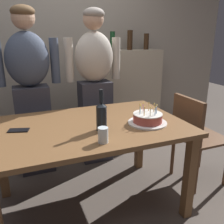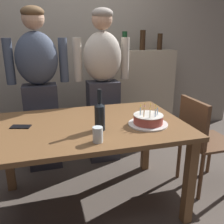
{
  "view_description": "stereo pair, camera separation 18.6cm",
  "coord_description": "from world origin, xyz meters",
  "px_view_note": "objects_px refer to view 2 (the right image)",
  "views": [
    {
      "loc": [
        -0.48,
        -1.7,
        1.41
      ],
      "look_at": [
        0.18,
        -0.06,
        0.84
      ],
      "focal_mm": 38.87,
      "sensor_mm": 36.0,
      "label": 1
    },
    {
      "loc": [
        -0.31,
        -1.76,
        1.41
      ],
      "look_at": [
        0.18,
        -0.06,
        0.84
      ],
      "focal_mm": 38.87,
      "sensor_mm": 36.0,
      "label": 2
    }
  ],
  "objects_px": {
    "person_man_bearded": "(40,89)",
    "person_woman_cardigan": "(103,86)",
    "dining_chair": "(201,137)",
    "wine_bottle": "(100,115)",
    "birthday_cake": "(148,120)",
    "cell_phone": "(21,127)",
    "water_glass_near": "(98,135)"
  },
  "relations": [
    {
      "from": "birthday_cake",
      "to": "dining_chair",
      "type": "bearing_deg",
      "value": 11.39
    },
    {
      "from": "person_man_bearded",
      "to": "person_woman_cardigan",
      "type": "distance_m",
      "value": 0.66
    },
    {
      "from": "wine_bottle",
      "to": "cell_phone",
      "type": "bearing_deg",
      "value": 159.22
    },
    {
      "from": "cell_phone",
      "to": "person_woman_cardigan",
      "type": "relative_size",
      "value": 0.09
    },
    {
      "from": "wine_bottle",
      "to": "dining_chair",
      "type": "height_order",
      "value": "wine_bottle"
    },
    {
      "from": "birthday_cake",
      "to": "water_glass_near",
      "type": "distance_m",
      "value": 0.49
    },
    {
      "from": "water_glass_near",
      "to": "person_woman_cardigan",
      "type": "relative_size",
      "value": 0.06
    },
    {
      "from": "birthday_cake",
      "to": "person_woman_cardigan",
      "type": "bearing_deg",
      "value": 98.37
    },
    {
      "from": "birthday_cake",
      "to": "cell_phone",
      "type": "bearing_deg",
      "value": 167.25
    },
    {
      "from": "wine_bottle",
      "to": "dining_chair",
      "type": "xyz_separation_m",
      "value": [
        0.97,
        0.12,
        -0.34
      ]
    },
    {
      "from": "person_man_bearded",
      "to": "person_woman_cardigan",
      "type": "height_order",
      "value": "same"
    },
    {
      "from": "birthday_cake",
      "to": "person_man_bearded",
      "type": "xyz_separation_m",
      "value": [
        -0.8,
        0.91,
        0.1
      ]
    },
    {
      "from": "wine_bottle",
      "to": "cell_phone",
      "type": "height_order",
      "value": "wine_bottle"
    },
    {
      "from": "water_glass_near",
      "to": "dining_chair",
      "type": "bearing_deg",
      "value": 17.18
    },
    {
      "from": "dining_chair",
      "to": "person_man_bearded",
      "type": "bearing_deg",
      "value": 60.08
    },
    {
      "from": "wine_bottle",
      "to": "person_woman_cardigan",
      "type": "distance_m",
      "value": 0.95
    },
    {
      "from": "birthday_cake",
      "to": "person_man_bearded",
      "type": "bearing_deg",
      "value": 131.11
    },
    {
      "from": "water_glass_near",
      "to": "wine_bottle",
      "type": "distance_m",
      "value": 0.22
    },
    {
      "from": "water_glass_near",
      "to": "person_man_bearded",
      "type": "height_order",
      "value": "person_man_bearded"
    },
    {
      "from": "water_glass_near",
      "to": "cell_phone",
      "type": "relative_size",
      "value": 0.71
    },
    {
      "from": "dining_chair",
      "to": "wine_bottle",
      "type": "bearing_deg",
      "value": 96.97
    },
    {
      "from": "birthday_cake",
      "to": "cell_phone",
      "type": "height_order",
      "value": "birthday_cake"
    },
    {
      "from": "wine_bottle",
      "to": "cell_phone",
      "type": "distance_m",
      "value": 0.61
    },
    {
      "from": "water_glass_near",
      "to": "cell_phone",
      "type": "xyz_separation_m",
      "value": [
        -0.5,
        0.41,
        -0.05
      ]
    },
    {
      "from": "water_glass_near",
      "to": "cell_phone",
      "type": "bearing_deg",
      "value": 140.53
    },
    {
      "from": "cell_phone",
      "to": "dining_chair",
      "type": "bearing_deg",
      "value": 13.05
    },
    {
      "from": "wine_bottle",
      "to": "water_glass_near",
      "type": "bearing_deg",
      "value": -107.11
    },
    {
      "from": "wine_bottle",
      "to": "person_woman_cardigan",
      "type": "bearing_deg",
      "value": 74.89
    },
    {
      "from": "person_woman_cardigan",
      "to": "dining_chair",
      "type": "relative_size",
      "value": 1.9
    },
    {
      "from": "wine_bottle",
      "to": "person_woman_cardigan",
      "type": "xyz_separation_m",
      "value": [
        0.25,
        0.91,
        0.02
      ]
    },
    {
      "from": "person_woman_cardigan",
      "to": "dining_chair",
      "type": "bearing_deg",
      "value": 132.13
    },
    {
      "from": "wine_bottle",
      "to": "birthday_cake",
      "type": "bearing_deg",
      "value": 0.02
    }
  ]
}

